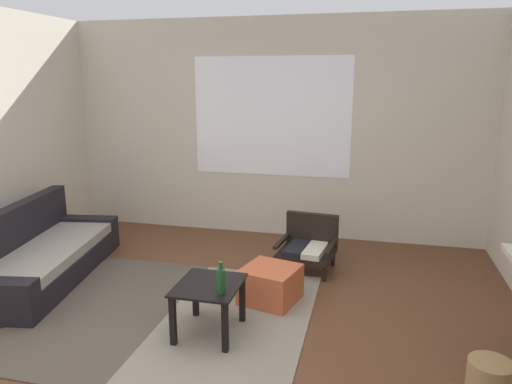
{
  "coord_description": "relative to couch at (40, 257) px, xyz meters",
  "views": [
    {
      "loc": [
        1.23,
        -2.85,
        1.97
      ],
      "look_at": [
        0.26,
        1.14,
        1.0
      ],
      "focal_mm": 33.65,
      "sensor_mm": 36.0,
      "label": 1
    }
  ],
  "objects": [
    {
      "name": "armchair_by_window",
      "position": [
        2.58,
        0.92,
        0.04
      ],
      "size": [
        0.63,
        0.59,
        0.56
      ],
      "color": "black",
      "rests_on": "ground"
    },
    {
      "name": "coffee_table",
      "position": [
        2.0,
        -0.63,
        0.1
      ],
      "size": [
        0.49,
        0.56,
        0.42
      ],
      "color": "black",
      "rests_on": "ground"
    },
    {
      "name": "area_rug",
      "position": [
        1.56,
        -0.44,
        -0.22
      ],
      "size": [
        2.39,
        2.18,
        0.01
      ],
      "color": "#4C4238",
      "rests_on": "ground"
    },
    {
      "name": "ground_plane",
      "position": [
        1.95,
        -1.04,
        -0.23
      ],
      "size": [
        7.8,
        7.8,
        0.0
      ],
      "primitive_type": "plane",
      "color": "#56331E"
    },
    {
      "name": "couch",
      "position": [
        0.0,
        0.0,
        0.0
      ],
      "size": [
        1.09,
        2.11,
        0.74
      ],
      "color": "black",
      "rests_on": "ground"
    },
    {
      "name": "far_wall_with_window",
      "position": [
        1.95,
        2.02,
        1.13
      ],
      "size": [
        5.6,
        0.13,
        2.7
      ],
      "color": "beige",
      "rests_on": "ground"
    },
    {
      "name": "ottoman_orange",
      "position": [
        2.36,
        0.04,
        -0.06
      ],
      "size": [
        0.56,
        0.56,
        0.32
      ],
      "primitive_type": "cube",
      "rotation": [
        0.0,
        0.0,
        -0.25
      ],
      "color": "#BC5633",
      "rests_on": "ground"
    },
    {
      "name": "glass_bottle",
      "position": [
        2.15,
        -0.75,
        0.29
      ],
      "size": [
        0.07,
        0.07,
        0.24
      ],
      "color": "#194723",
      "rests_on": "coffee_table"
    },
    {
      "name": "wicker_basket",
      "position": [
        3.99,
        -0.9,
        -0.12
      ],
      "size": [
        0.28,
        0.28,
        0.22
      ],
      "primitive_type": "cylinder",
      "color": "#9E7A4C",
      "rests_on": "ground"
    }
  ]
}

